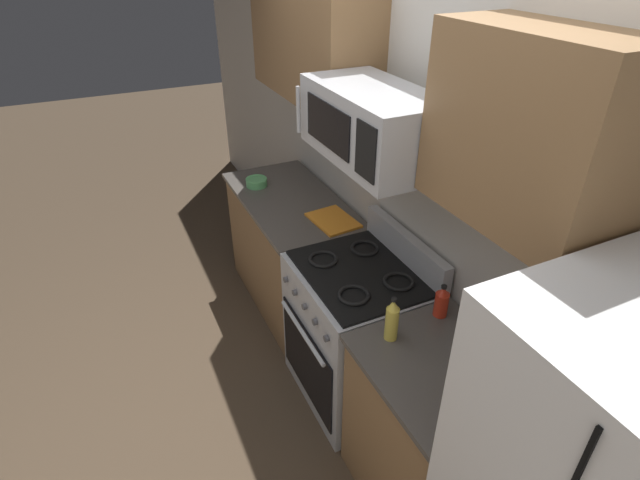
{
  "coord_description": "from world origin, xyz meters",
  "views": [
    {
      "loc": [
        1.91,
        -0.5,
        2.51
      ],
      "look_at": [
        -0.24,
        0.51,
        1.03
      ],
      "focal_mm": 27.54,
      "sensor_mm": 36.0,
      "label": 1
    }
  ],
  "objects": [
    {
      "name": "ground_plane",
      "position": [
        0.0,
        0.0,
        0.0
      ],
      "size": [
        16.0,
        16.0,
        0.0
      ],
      "primitive_type": "plane",
      "color": "#473828"
    },
    {
      "name": "wall_back",
      "position": [
        0.0,
        1.04,
        1.3
      ],
      "size": [
        8.0,
        0.1,
        2.6
      ],
      "primitive_type": "cube",
      "color": "beige",
      "rests_on": "ground"
    },
    {
      "name": "counter_left",
      "position": [
        -1.02,
        0.64,
        0.46
      ],
      "size": [
        1.25,
        0.65,
        0.91
      ],
      "color": "olive",
      "rests_on": "ground"
    },
    {
      "name": "range_oven",
      "position": [
        -0.0,
        0.64,
        0.47
      ],
      "size": [
        0.76,
        0.69,
        1.09
      ],
      "color": "#B2B5BA",
      "rests_on": "ground"
    },
    {
      "name": "counter_right",
      "position": [
        0.76,
        0.64,
        0.46
      ],
      "size": [
        0.74,
        0.65,
        0.91
      ],
      "color": "olive",
      "rests_on": "ground"
    },
    {
      "name": "microwave",
      "position": [
        -0.0,
        0.67,
        1.76
      ],
      "size": [
        0.79,
        0.44,
        0.34
      ],
      "color": "#B2B5BA"
    },
    {
      "name": "upper_cabinets_left",
      "position": [
        -1.02,
        0.82,
        1.94
      ],
      "size": [
        1.24,
        0.34,
        0.67
      ],
      "color": "olive"
    },
    {
      "name": "upper_cabinets_right",
      "position": [
        0.77,
        0.82,
        1.94
      ],
      "size": [
        0.73,
        0.34,
        0.67
      ],
      "color": "olive"
    },
    {
      "name": "utensil_crock",
      "position": [
        1.05,
        0.67,
        0.98
      ],
      "size": [
        0.18,
        0.18,
        0.33
      ],
      "color": "#D1662D",
      "rests_on": "counter_right"
    },
    {
      "name": "cutting_board",
      "position": [
        -0.59,
        0.77,
        0.92
      ],
      "size": [
        0.36,
        0.28,
        0.02
      ],
      "primitive_type": "cube",
      "rotation": [
        0.0,
        0.0,
        0.09
      ],
      "color": "orange",
      "rests_on": "counter_left"
    },
    {
      "name": "bottle_vinegar",
      "position": [
        0.7,
        0.79,
        1.0
      ],
      "size": [
        0.07,
        0.07,
        0.2
      ],
      "color": "silver",
      "rests_on": "counter_right"
    },
    {
      "name": "bottle_oil",
      "position": [
        0.51,
        0.52,
        1.02
      ],
      "size": [
        0.06,
        0.06,
        0.23
      ],
      "color": "gold",
      "rests_on": "counter_right"
    },
    {
      "name": "bottle_hot_sauce",
      "position": [
        0.47,
        0.83,
        0.99
      ],
      "size": [
        0.07,
        0.07,
        0.18
      ],
      "color": "red",
      "rests_on": "counter_right"
    },
    {
      "name": "prep_bowl",
      "position": [
        -1.31,
        0.49,
        0.94
      ],
      "size": [
        0.16,
        0.16,
        0.06
      ],
      "color": "#59AD66",
      "rests_on": "counter_left"
    }
  ]
}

